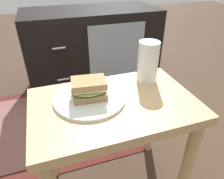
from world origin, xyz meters
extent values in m
cube|color=tan|center=(0.00, 0.00, 0.44)|extent=(0.56, 0.36, 0.04)
cylinder|color=tan|center=(0.25, -0.14, 0.21)|extent=(0.04, 0.04, 0.43)
cylinder|color=tan|center=(-0.25, 0.14, 0.21)|extent=(0.04, 0.04, 0.43)
cylinder|color=tan|center=(0.25, 0.14, 0.21)|extent=(0.04, 0.04, 0.43)
cube|color=black|center=(0.15, 0.95, 0.29)|extent=(0.96, 0.44, 0.58)
cube|color=#8C9EA8|center=(0.27, 0.72, 0.30)|extent=(0.39, 0.01, 0.44)
cylinder|color=silver|center=(-0.11, 0.72, 0.41)|extent=(0.08, 0.01, 0.01)
cylinder|color=silver|center=(-0.11, 0.72, 0.19)|extent=(0.08, 0.01, 0.01)
cube|color=#4C1E19|center=(-0.24, 0.53, 0.00)|extent=(0.95, 0.80, 0.01)
cube|color=brown|center=(-0.24, 0.53, 0.01)|extent=(0.78, 0.66, 0.00)
cylinder|color=silver|center=(-0.07, 0.04, 0.47)|extent=(0.25, 0.25, 0.01)
cube|color=#9E7A4C|center=(-0.07, 0.04, 0.48)|extent=(0.12, 0.09, 0.02)
ellipsoid|color=#8CB260|center=(-0.07, 0.04, 0.50)|extent=(0.13, 0.10, 0.02)
cube|color=beige|center=(-0.07, 0.04, 0.51)|extent=(0.11, 0.09, 0.01)
cube|color=#9E7A4C|center=(-0.07, 0.04, 0.53)|extent=(0.12, 0.09, 0.02)
cylinder|color=silver|center=(0.17, 0.10, 0.54)|extent=(0.08, 0.08, 0.16)
cylinder|color=orange|center=(0.17, 0.10, 0.53)|extent=(0.07, 0.07, 0.13)
cylinder|color=white|center=(0.17, 0.10, 0.60)|extent=(0.07, 0.07, 0.01)
camera|label=1|loc=(-0.19, -0.54, 0.87)|focal=33.15mm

